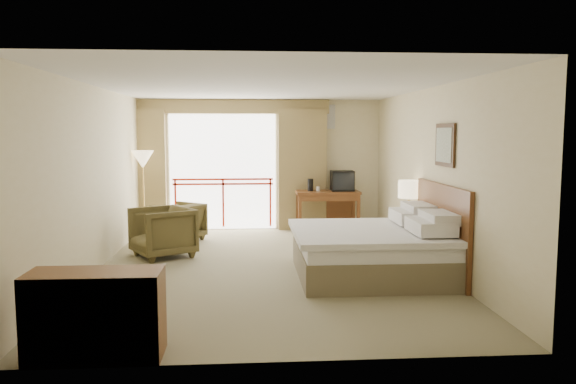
{
  "coord_description": "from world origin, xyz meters",
  "views": [
    {
      "loc": [
        -0.27,
        -8.28,
        2.03
      ],
      "look_at": [
        0.35,
        0.4,
        1.1
      ],
      "focal_mm": 35.0,
      "sensor_mm": 36.0,
      "label": 1
    }
  ],
  "objects": [
    {
      "name": "nightstand",
      "position": [
        2.34,
        0.6,
        0.31
      ],
      "size": [
        0.44,
        0.52,
        0.61
      ],
      "primitive_type": "cube",
      "rotation": [
        0.0,
        0.0,
        -0.03
      ],
      "color": "#582E17",
      "rests_on": "floor"
    },
    {
      "name": "floor_lamp",
      "position": [
        -2.31,
        2.73,
        1.44
      ],
      "size": [
        0.43,
        0.43,
        1.67
      ],
      "rotation": [
        0.0,
        0.0,
        -0.23
      ],
      "color": "tan",
      "rests_on": "floor"
    },
    {
      "name": "curtain_left",
      "position": [
        -2.45,
        3.35,
        1.25
      ],
      "size": [
        1.0,
        0.26,
        2.5
      ],
      "primitive_type": "cube",
      "color": "olive",
      "rests_on": "wall_back"
    },
    {
      "name": "table_lamp",
      "position": [
        2.34,
        0.65,
        1.09
      ],
      "size": [
        0.35,
        0.35,
        0.61
      ],
      "rotation": [
        0.0,
        0.0,
        -0.07
      ],
      "color": "tan",
      "rests_on": "nightstand"
    },
    {
      "name": "cup",
      "position": [
        1.14,
        2.93,
        0.89
      ],
      "size": [
        0.09,
        0.09,
        0.1
      ],
      "primitive_type": "cylinder",
      "rotation": [
        0.0,
        0.0,
        -0.33
      ],
      "color": "white",
      "rests_on": "desk"
    },
    {
      "name": "wastebasket",
      "position": [
        0.91,
        2.67,
        0.14
      ],
      "size": [
        0.26,
        0.26,
        0.28
      ],
      "primitive_type": "cylinder",
      "rotation": [
        0.0,
        0.0,
        -0.22
      ],
      "color": "black",
      "rests_on": "floor"
    },
    {
      "name": "wall_front",
      "position": [
        0.0,
        -3.5,
        1.35
      ],
      "size": [
        5.0,
        0.0,
        5.0
      ],
      "primitive_type": "plane",
      "rotation": [
        -1.57,
        0.0,
        0.0
      ],
      "color": "beige",
      "rests_on": "ground"
    },
    {
      "name": "ceiling",
      "position": [
        0.0,
        0.0,
        2.7
      ],
      "size": [
        7.0,
        7.0,
        0.0
      ],
      "primitive_type": "plane",
      "rotation": [
        3.14,
        0.0,
        0.0
      ],
      "color": "white",
      "rests_on": "wall_back"
    },
    {
      "name": "balcony_railing",
      "position": [
        -0.8,
        3.46,
        0.81
      ],
      "size": [
        2.09,
        0.03,
        1.02
      ],
      "color": "#B0230F",
      "rests_on": "wall_back"
    },
    {
      "name": "book",
      "position": [
        -1.79,
        1.61,
        0.52
      ],
      "size": [
        0.28,
        0.31,
        0.02
      ],
      "primitive_type": "imported",
      "rotation": [
        0.0,
        0.0,
        0.47
      ],
      "color": "white",
      "rests_on": "side_table"
    },
    {
      "name": "side_table",
      "position": [
        -1.79,
        1.61,
        0.35
      ],
      "size": [
        0.47,
        0.47,
        0.52
      ],
      "rotation": [
        0.0,
        0.0,
        -0.17
      ],
      "color": "#321F0F",
      "rests_on": "floor"
    },
    {
      "name": "headboard",
      "position": [
        2.46,
        -0.6,
        0.65
      ],
      "size": [
        0.06,
        2.1,
        1.3
      ],
      "primitive_type": "cube",
      "color": "#582E17",
      "rests_on": "wall_right"
    },
    {
      "name": "wall_left",
      "position": [
        -2.5,
        0.0,
        1.35
      ],
      "size": [
        0.0,
        7.0,
        7.0
      ],
      "primitive_type": "plane",
      "rotation": [
        1.57,
        0.0,
        1.57
      ],
      "color": "beige",
      "rests_on": "ground"
    },
    {
      "name": "coffee_maker",
      "position": [
        0.99,
        2.98,
        0.96
      ],
      "size": [
        0.12,
        0.12,
        0.25
      ],
      "primitive_type": "cylinder",
      "rotation": [
        0.0,
        0.0,
        -0.05
      ],
      "color": "black",
      "rests_on": "desk"
    },
    {
      "name": "curtain_right",
      "position": [
        0.85,
        3.35,
        1.25
      ],
      "size": [
        1.0,
        0.26,
        2.5
      ],
      "primitive_type": "cube",
      "color": "olive",
      "rests_on": "wall_back"
    },
    {
      "name": "desk",
      "position": [
        1.34,
        3.03,
        0.65
      ],
      "size": [
        1.29,
        0.62,
        0.84
      ],
      "rotation": [
        0.0,
        0.0,
        0.03
      ],
      "color": "#582E17",
      "rests_on": "floor"
    },
    {
      "name": "tv",
      "position": [
        1.64,
        2.97,
        1.04
      ],
      "size": [
        0.46,
        0.36,
        0.41
      ],
      "rotation": [
        0.0,
        0.0,
        0.12
      ],
      "color": "black",
      "rests_on": "desk"
    },
    {
      "name": "wall_right",
      "position": [
        2.5,
        0.0,
        1.35
      ],
      "size": [
        0.0,
        7.0,
        7.0
      ],
      "primitive_type": "plane",
      "rotation": [
        1.57,
        0.0,
        -1.57
      ],
      "color": "beige",
      "rests_on": "ground"
    },
    {
      "name": "hvac_vent",
      "position": [
        1.3,
        3.47,
        2.35
      ],
      "size": [
        0.5,
        0.04,
        0.5
      ],
      "primitive_type": "cube",
      "color": "silver",
      "rests_on": "wall_back"
    },
    {
      "name": "valance",
      "position": [
        -0.8,
        3.38,
        2.55
      ],
      "size": [
        4.4,
        0.22,
        0.28
      ],
      "primitive_type": "cube",
      "color": "olive",
      "rests_on": "wall_back"
    },
    {
      "name": "wall_back",
      "position": [
        0.0,
        3.5,
        1.35
      ],
      "size": [
        5.0,
        0.0,
        5.0
      ],
      "primitive_type": "plane",
      "rotation": [
        1.57,
        0.0,
        0.0
      ],
      "color": "beige",
      "rests_on": "ground"
    },
    {
      "name": "phone",
      "position": [
        2.29,
        0.45,
        0.65
      ],
      "size": [
        0.2,
        0.17,
        0.08
      ],
      "primitive_type": "cube",
      "rotation": [
        0.0,
        0.0,
        -0.25
      ],
      "color": "black",
      "rests_on": "nightstand"
    },
    {
      "name": "armchair_near",
      "position": [
        -1.68,
        0.87,
        0.0
      ],
      "size": [
        1.22,
        1.21,
        0.82
      ],
      "primitive_type": "imported",
      "rotation": [
        0.0,
        0.0,
        -1.04
      ],
      "color": "#463C1E",
      "rests_on": "floor"
    },
    {
      "name": "bed",
      "position": [
        1.5,
        -0.6,
        0.38
      ],
      "size": [
        2.13,
        2.06,
        0.97
      ],
      "color": "brown",
      "rests_on": "floor"
    },
    {
      "name": "floor",
      "position": [
        0.0,
        0.0,
        0.0
      ],
      "size": [
        7.0,
        7.0,
        0.0
      ],
      "primitive_type": "plane",
      "color": "#857D5A",
      "rests_on": "ground"
    },
    {
      "name": "armchair_far",
      "position": [
        -1.58,
        2.24,
        0.0
      ],
      "size": [
        1.08,
        1.08,
        0.71
      ],
      "primitive_type": "imported",
      "rotation": [
        0.0,
        0.0,
        -2.21
      ],
      "color": "#463C1E",
      "rests_on": "floor"
    },
    {
      "name": "balcony_door",
      "position": [
        -0.8,
        3.48,
        1.2
      ],
      "size": [
        2.4,
        0.0,
        2.4
      ],
      "primitive_type": "plane",
      "rotation": [
        1.57,
        0.0,
        0.0
      ],
      "color": "white",
      "rests_on": "wall_back"
    },
    {
      "name": "dresser",
      "position": [
        -1.65,
        -3.28,
        0.4
      ],
      "size": [
        1.19,
        0.5,
        0.79
      ],
      "rotation": [
        0.0,
        0.0,
        0.04
      ],
      "color": "#582E17",
      "rests_on": "floor"
    },
    {
      "name": "framed_art",
      "position": [
        2.47,
        -0.6,
        1.85
      ],
      "size": [
        0.04,
        0.72,
        0.6
      ],
      "color": "#321F0F",
      "rests_on": "wall_right"
    }
  ]
}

